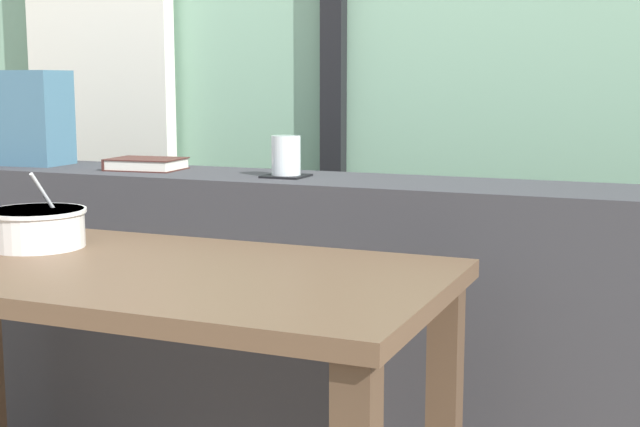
{
  "coord_description": "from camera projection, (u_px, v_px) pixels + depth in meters",
  "views": [
    {
      "loc": [
        0.91,
        -1.39,
        1.06
      ],
      "look_at": [
        0.13,
        0.5,
        0.75
      ],
      "focal_mm": 49.24,
      "sensor_mm": 36.0,
      "label": 1
    }
  ],
  "objects": [
    {
      "name": "juice_glass",
      "position": [
        286.0,
        158.0,
        2.12
      ],
      "size": [
        0.07,
        0.07,
        0.1
      ],
      "color": "white",
      "rests_on": "coaster_square"
    },
    {
      "name": "coaster_square",
      "position": [
        286.0,
        176.0,
        2.13
      ],
      "size": [
        0.1,
        0.1,
        0.0
      ],
      "primitive_type": "cube",
      "color": "black",
      "rests_on": "dark_console_ledge"
    },
    {
      "name": "soup_bowl",
      "position": [
        37.0,
        229.0,
        1.81
      ],
      "size": [
        0.2,
        0.2,
        0.16
      ],
      "color": "silver",
      "rests_on": "breakfast_table"
    },
    {
      "name": "closed_book",
      "position": [
        146.0,
        164.0,
        2.3
      ],
      "size": [
        0.2,
        0.15,
        0.03
      ],
      "color": "#47231E",
      "rests_on": "dark_console_ledge"
    },
    {
      "name": "breakfast_table",
      "position": [
        118.0,
        322.0,
        1.68
      ],
      "size": [
        1.26,
        0.6,
        0.72
      ],
      "color": "brown",
      "rests_on": "ground"
    },
    {
      "name": "window_divider_post",
      "position": [
        334.0,
        2.0,
        2.67
      ],
      "size": [
        0.07,
        0.05,
        2.6
      ],
      "primitive_type": "cube",
      "color": "black",
      "rests_on": "ground"
    },
    {
      "name": "throw_pillow",
      "position": [
        12.0,
        118.0,
        2.45
      ],
      "size": [
        0.33,
        0.16,
        0.26
      ],
      "primitive_type": "cube",
      "rotation": [
        0.0,
        0.0,
        0.07
      ],
      "color": "#426B84",
      "rests_on": "dark_console_ledge"
    },
    {
      "name": "dark_console_ledge",
      "position": [
        282.0,
        339.0,
        2.22
      ],
      "size": [
        2.8,
        0.31,
        0.83
      ],
      "primitive_type": "cube",
      "color": "#38383D",
      "rests_on": "ground"
    },
    {
      "name": "curtain_left_panel",
      "position": [
        98.0,
        25.0,
        2.97
      ],
      "size": [
        0.56,
        0.06,
        2.5
      ],
      "primitive_type": "cube",
      "color": "silver",
      "rests_on": "ground"
    }
  ]
}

